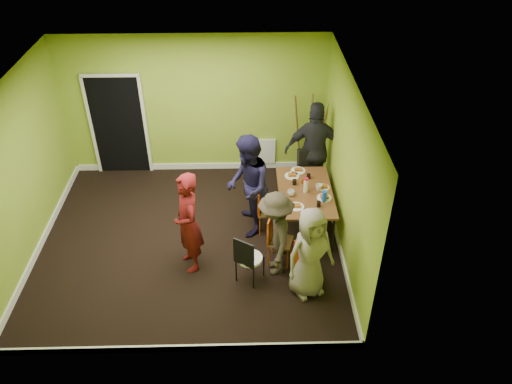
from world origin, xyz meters
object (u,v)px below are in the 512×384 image
person_standing (188,223)px  person_back_end (315,151)px  dining_table (305,194)px  person_left_far (248,186)px  person_left_near (276,234)px  chair_left_near (276,237)px  chair_bentwood (248,257)px  chair_left_far (262,207)px  person_front_end (310,253)px  orange_bottle (302,181)px  chair_back_end (310,165)px  thermos (306,186)px  chair_front_end (305,257)px  easel (310,135)px  blue_bottle (324,196)px

person_standing → person_back_end: size_ratio=0.91×
dining_table → person_left_far: bearing=-176.7°
person_left_near → chair_left_near: bearing=169.2°
chair_bentwood → person_left_far: person_left_far is taller
chair_left_far → person_left_far: 0.49m
person_left_far → chair_left_near: bearing=25.0°
chair_bentwood → person_front_end: (0.89, -0.21, 0.27)m
person_standing → person_left_far: 1.26m
chair_left_near → orange_bottle: chair_left_near is taller
chair_back_end → person_standing: (-2.04, -1.77, 0.13)m
thermos → orange_bottle: thermos is taller
person_front_end → dining_table: bearing=63.1°
dining_table → person_back_end: size_ratio=0.80×
orange_bottle → chair_front_end: bearing=-93.2°
orange_bottle → person_left_far: bearing=-162.4°
person_back_end → person_standing: bearing=45.6°
dining_table → person_front_end: person_front_end is taller
thermos → person_back_end: person_back_end is taller
easel → person_standing: size_ratio=1.03×
person_left_far → blue_bottle: bearing=76.2°
chair_left_near → chair_back_end: (0.71, 1.69, 0.23)m
blue_bottle → person_left_far: bearing=169.5°
chair_front_end → chair_left_far: bearing=130.1°
person_left_near → person_back_end: (0.83, 2.05, 0.22)m
easel → blue_bottle: bearing=-89.5°
orange_bottle → person_left_far: person_left_far is taller
easel → person_left_far: (-1.22, -1.74, 0.04)m
easel → chair_back_end: bearing=-96.0°
chair_front_end → orange_bottle: chair_front_end is taller
chair_left_far → easel: bearing=137.1°
chair_left_far → person_standing: size_ratio=0.50×
chair_back_end → blue_bottle: (0.10, -1.13, 0.13)m
person_back_end → person_front_end: person_back_end is taller
person_left_far → chair_bentwood: bearing=-4.3°
easel → person_left_near: easel is taller
chair_left_near → orange_bottle: (0.50, 1.08, 0.30)m
chair_left_far → chair_back_end: bearing=122.0°
chair_left_near → person_left_far: person_left_far is taller
chair_left_far → chair_front_end: 1.39m
chair_back_end → chair_bentwood: size_ratio=1.16×
chair_bentwood → person_back_end: 2.65m
chair_back_end → person_front_end: 2.38m
chair_left_near → person_standing: 1.39m
chair_front_end → thermos: 1.37m
dining_table → chair_left_near: chair_left_near is taller
thermos → chair_left_near: bearing=-122.7°
chair_back_end → chair_left_far: bearing=34.4°
easel → person_front_end: 3.22m
chair_front_end → person_back_end: bearing=94.7°
chair_back_end → orange_bottle: bearing=60.2°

